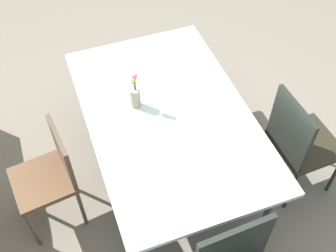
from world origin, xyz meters
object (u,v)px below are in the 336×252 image
(dining_table, at_px, (168,119))
(chair_near_left, at_px, (299,140))
(chair_far_side, at_px, (51,173))
(flower_vase, at_px, (135,94))

(dining_table, relative_size, chair_near_left, 1.82)
(chair_near_left, xyz_separation_m, chair_far_side, (0.35, 1.74, -0.03))
(dining_table, relative_size, flower_vase, 5.83)
(chair_near_left, height_order, chair_far_side, chair_near_left)
(chair_near_left, bearing_deg, flower_vase, -120.48)
(dining_table, bearing_deg, chair_near_left, -114.91)
(dining_table, height_order, flower_vase, flower_vase)
(dining_table, xyz_separation_m, chair_near_left, (-0.40, -0.86, -0.14))
(chair_near_left, xyz_separation_m, flower_vase, (0.56, 1.05, 0.31))
(chair_near_left, relative_size, chair_far_side, 1.10)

